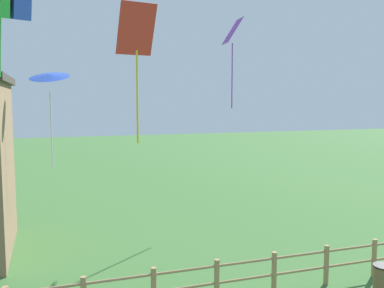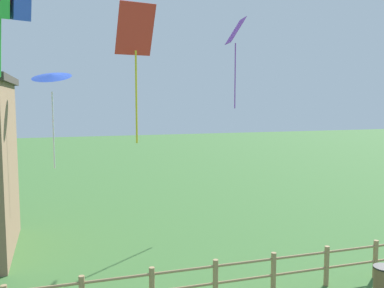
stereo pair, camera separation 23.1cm
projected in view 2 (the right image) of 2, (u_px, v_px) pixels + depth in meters
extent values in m
cylinder|color=#9E7F56|center=(215.00, 281.00, 11.01)|extent=(0.14, 0.14, 1.14)
cylinder|color=#9E7F56|center=(273.00, 273.00, 11.51)|extent=(0.14, 0.14, 1.14)
cylinder|color=#9E7F56|center=(327.00, 266.00, 12.02)|extent=(0.14, 0.14, 1.14)
cylinder|color=#9E7F56|center=(375.00, 259.00, 12.52)|extent=(0.14, 0.14, 1.14)
cylinder|color=#9E7F56|center=(216.00, 266.00, 10.97)|extent=(16.70, 0.07, 0.07)
cylinder|color=#9E7F56|center=(215.00, 283.00, 11.02)|extent=(16.70, 0.07, 0.07)
cylinder|color=brown|center=(384.00, 286.00, 10.95)|extent=(0.52, 0.52, 0.95)
cylinder|color=green|center=(0.00, 44.00, 10.37)|extent=(0.17, 0.27, 1.59)
cone|color=blue|center=(52.00, 76.00, 14.86)|extent=(1.76, 1.74, 0.50)
cylinder|color=silver|center=(53.00, 130.00, 15.06)|extent=(0.05, 0.05, 2.71)
cube|color=purple|center=(236.00, 31.00, 19.41)|extent=(0.85, 1.06, 1.16)
cylinder|color=purple|center=(235.00, 76.00, 19.62)|extent=(0.05, 0.05, 2.97)
cube|color=red|center=(135.00, 29.00, 10.74)|extent=(1.02, 0.66, 1.24)
cylinder|color=yellow|center=(136.00, 97.00, 10.92)|extent=(0.05, 0.05, 2.35)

